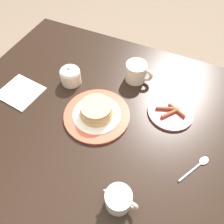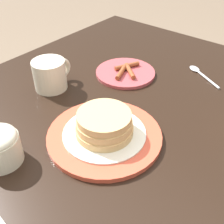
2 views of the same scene
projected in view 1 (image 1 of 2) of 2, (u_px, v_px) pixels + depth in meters
ground_plane at (107, 183)px, 1.46m from camera, size 8.00×8.00×0.00m
dining_table at (104, 136)px, 0.95m from camera, size 1.26×1.04×0.74m
pancake_plate at (97, 113)px, 0.86m from camera, size 0.26×0.26×0.07m
side_plate_bacon at (171, 112)px, 0.88m from camera, size 0.18×0.18×0.02m
coffee_mug at (137, 72)px, 0.96m from camera, size 0.12×0.09×0.09m
creamer_pitcher at (118, 199)px, 0.65m from camera, size 0.12×0.08×0.09m
sugar_bowl at (70, 75)px, 0.95m from camera, size 0.09×0.09×0.09m
napkin at (21, 92)px, 0.95m from camera, size 0.18×0.17×0.01m
spoon at (199, 165)px, 0.75m from camera, size 0.09×0.13×0.01m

